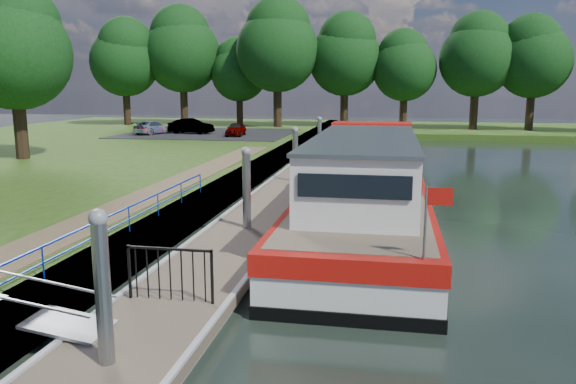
% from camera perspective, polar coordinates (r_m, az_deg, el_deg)
% --- Properties ---
extents(ground, '(160.00, 160.00, 0.00)m').
position_cam_1_polar(ground, '(10.48, -16.40, -16.99)').
color(ground, black).
rests_on(ground, ground).
extents(bank_edge, '(1.10, 90.00, 0.78)m').
position_cam_1_polar(bank_edge, '(24.63, -6.12, 0.34)').
color(bank_edge, '#473D2D').
rests_on(bank_edge, ground).
extents(far_bank, '(60.00, 18.00, 0.60)m').
position_cam_1_polar(far_bank, '(60.87, 17.67, 5.97)').
color(far_bank, '#2B4A15').
rests_on(far_bank, ground).
extents(footpath, '(1.60, 40.00, 0.05)m').
position_cam_1_polar(footpath, '(18.88, -17.62, -2.02)').
color(footpath, brown).
rests_on(footpath, riverbank).
extents(carpark, '(14.00, 12.00, 0.06)m').
position_cam_1_polar(carpark, '(48.88, -8.02, 5.92)').
color(carpark, black).
rests_on(carpark, riverbank).
extents(blue_fence, '(0.04, 18.04, 0.72)m').
position_cam_1_polar(blue_fence, '(13.75, -21.37, -4.73)').
color(blue_fence, '#0C2DBF').
rests_on(blue_fence, riverbank).
extents(pontoon, '(2.50, 30.00, 0.56)m').
position_cam_1_polar(pontoon, '(22.15, -1.24, -1.31)').
color(pontoon, brown).
rests_on(pontoon, ground).
extents(mooring_piles, '(0.30, 27.30, 3.55)m').
position_cam_1_polar(mooring_piles, '(21.95, -1.25, 1.49)').
color(mooring_piles, gray).
rests_on(mooring_piles, ground).
extents(gangway, '(2.58, 1.00, 0.92)m').
position_cam_1_polar(gangway, '(11.50, -23.85, -11.51)').
color(gangway, '#A5A8AD').
rests_on(gangway, ground).
extents(gate_panel, '(1.85, 0.05, 1.15)m').
position_cam_1_polar(gate_panel, '(11.88, -11.91, -7.41)').
color(gate_panel, black).
rests_on(gate_panel, ground).
extents(barge, '(4.36, 21.15, 4.78)m').
position_cam_1_polar(barge, '(21.41, 8.13, 0.63)').
color(barge, black).
rests_on(barge, ground).
extents(horizon_trees, '(54.38, 10.03, 12.87)m').
position_cam_1_polar(horizon_trees, '(57.30, 4.52, 13.83)').
color(horizon_trees, '#332316').
rests_on(horizon_trees, ground).
extents(bank_tree_a, '(6.12, 6.12, 9.72)m').
position_cam_1_polar(bank_tree_a, '(34.95, -26.04, 13.31)').
color(bank_tree_a, '#332316').
rests_on(bank_tree_a, riverbank).
extents(car_a, '(1.49, 3.24, 1.08)m').
position_cam_1_polar(car_a, '(45.86, -5.31, 6.38)').
color(car_a, '#999999').
rests_on(car_a, carpark).
extents(car_b, '(3.95, 1.82, 1.25)m').
position_cam_1_polar(car_b, '(48.50, -9.81, 6.61)').
color(car_b, '#999999').
rests_on(car_b, carpark).
extents(car_c, '(2.61, 4.00, 1.08)m').
position_cam_1_polar(car_c, '(48.74, -13.55, 6.39)').
color(car_c, '#999999').
rests_on(car_c, carpark).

